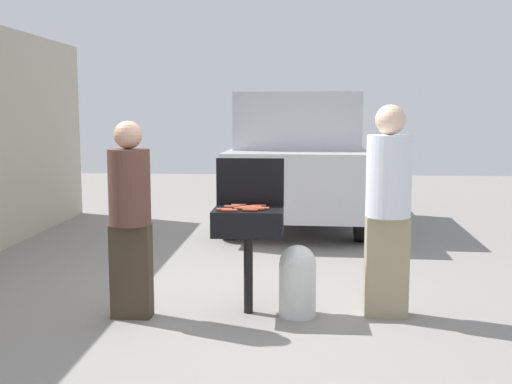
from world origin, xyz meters
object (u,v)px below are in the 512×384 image
object	(u,v)px
hot_dog_8	(247,208)
person_right	(388,203)
hot_dog_9	(250,210)
person_left	(130,212)
hot_dog_3	(229,210)
bbq_grill	(248,225)
hot_dog_2	(232,207)
propane_tank	(298,279)
hot_dog_4	(224,210)
parked_minivan	(301,158)
hot_dog_7	(256,209)
hot_dog_0	(261,208)
hot_dog_10	(254,207)
hot_dog_5	(239,205)
hot_dog_6	(258,206)
hot_dog_1	(241,209)

from	to	relation	value
hot_dog_8	person_right	world-z (taller)	person_right
hot_dog_9	person_left	xyz separation A→B (m)	(-1.01, -0.04, -0.02)
hot_dog_3	bbq_grill	bearing A→B (deg)	49.14
bbq_grill	hot_dog_2	size ratio (longest dim) A/B	7.05
hot_dog_2	hot_dog_8	size ratio (longest dim) A/B	1.00
hot_dog_9	propane_tank	distance (m)	0.73
hot_dog_4	person_left	size ratio (longest dim) A/B	0.08
propane_tank	parked_minivan	xyz separation A→B (m)	(0.04, 4.67, 0.70)
hot_dog_4	person_left	world-z (taller)	person_left
hot_dog_7	hot_dog_9	xyz separation A→B (m)	(-0.05, -0.06, 0.00)
hot_dog_7	hot_dog_8	bearing A→B (deg)	137.57
hot_dog_0	hot_dog_4	distance (m)	0.32
hot_dog_10	parked_minivan	bearing A→B (deg)	84.79
hot_dog_8	hot_dog_10	world-z (taller)	same
hot_dog_7	person_left	xyz separation A→B (m)	(-1.06, -0.10, -0.02)
bbq_grill	parked_minivan	world-z (taller)	parked_minivan
hot_dog_5	person_right	distance (m)	1.28
hot_dog_6	hot_dog_4	bearing A→B (deg)	-141.31
hot_dog_1	person_left	bearing A→B (deg)	-172.68
propane_tank	person_right	bearing A→B (deg)	3.83
hot_dog_5	hot_dog_9	bearing A→B (deg)	-64.57
person_left	parked_minivan	bearing A→B (deg)	80.02
hot_dog_2	hot_dog_1	bearing A→B (deg)	-45.66
hot_dog_6	hot_dog_7	world-z (taller)	same
hot_dog_1	propane_tank	size ratio (longest dim) A/B	0.21
hot_dog_5	hot_dog_3	bearing A→B (deg)	-100.33
hot_dog_2	parked_minivan	xyz separation A→B (m)	(0.61, 4.59, 0.10)
person_right	parked_minivan	distance (m)	4.68
hot_dog_1	hot_dog_7	distance (m)	0.13
hot_dog_0	propane_tank	xyz separation A→B (m)	(0.31, -0.00, -0.61)
hot_dog_4	hot_dog_6	bearing A→B (deg)	38.69
bbq_grill	person_right	distance (m)	1.20
bbq_grill	hot_dog_0	bearing A→B (deg)	-20.83
hot_dog_2	propane_tank	bearing A→B (deg)	-8.32
hot_dog_0	hot_dog_7	distance (m)	0.05
hot_dog_3	hot_dog_7	distance (m)	0.23
hot_dog_7	hot_dog_5	bearing A→B (deg)	130.72
hot_dog_0	hot_dog_3	size ratio (longest dim) A/B	1.00
hot_dog_7	person_left	world-z (taller)	person_left
propane_tank	hot_dog_6	bearing A→B (deg)	157.88
hot_dog_5	hot_dog_9	size ratio (longest dim) A/B	1.00
hot_dog_2	hot_dog_4	distance (m)	0.17
person_right	hot_dog_5	bearing A→B (deg)	-5.72
hot_dog_3	hot_dog_6	distance (m)	0.34
hot_dog_5	hot_dog_7	world-z (taller)	same
hot_dog_8	hot_dog_6	bearing A→B (deg)	45.36
hot_dog_7	hot_dog_1	bearing A→B (deg)	171.40
person_right	hot_dog_10	bearing A→B (deg)	-2.42
hot_dog_4	person_right	size ratio (longest dim) A/B	0.07
hot_dog_0	hot_dog_1	xyz separation A→B (m)	(-0.17, -0.02, 0.00)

